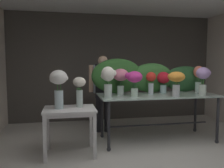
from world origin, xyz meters
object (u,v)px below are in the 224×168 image
Objects in this scene: vase_lilac_peonies at (203,77)px; vase_scarlet_tulips at (151,80)px; florist at (103,85)px; vase_coral_ranunculus at (199,76)px; side_table_white at (70,114)px; vase_cream_lisianthus_tall at (79,89)px; vase_crimson_roses at (163,80)px; vase_white_roses_tall at (58,84)px; vase_magenta_stock at (134,79)px; vase_sunset_anemones at (176,80)px; vase_rosy_carnations at (121,77)px; vase_ivory_snapdragons at (108,79)px; display_table_glass at (158,101)px.

vase_scarlet_tulips is (-0.87, 0.31, -0.07)m from vase_lilac_peonies.
vase_coral_ranunculus is at bearing -17.10° from florist.
vase_cream_lisianthus_tall is (0.16, 0.06, 0.39)m from side_table_white.
vase_scarlet_tulips is 1.41m from vase_cream_lisianthus_tall.
vase_crimson_roses is at bearing 177.61° from vase_coral_ranunculus.
florist is 3.05× the size of vase_coral_ranunculus.
vase_white_roses_tall is (-2.69, -0.52, -0.06)m from vase_coral_ranunculus.
florist is 3.32× the size of vase_cream_lisianthus_tall.
vase_white_roses_tall is (-1.96, -0.55, -0.00)m from vase_crimson_roses.
vase_scarlet_tulips is (0.40, 0.24, -0.04)m from vase_magenta_stock.
side_table_white is 1.84× the size of vase_sunset_anemones.
florist is 1.39m from vase_white_roses_tall.
vase_crimson_roses is 0.74m from vase_coral_ranunculus.
vase_lilac_peonies is at bearing -29.35° from florist.
vase_magenta_stock is at bearing -167.77° from vase_coral_ranunculus.
vase_lilac_peonies is at bearing 2.01° from vase_cream_lisianthus_tall.
vase_magenta_stock is 0.92× the size of vase_rosy_carnations.
vase_lilac_peonies is (1.74, -0.03, 0.01)m from vase_ivory_snapdragons.
display_table_glass is 0.91m from vase_lilac_peonies.
side_table_white is 0.50m from vase_white_roses_tall.
display_table_glass is at bearing -134.24° from vase_crimson_roses.
vase_scarlet_tulips reaches higher than side_table_white.
vase_cream_lisianthus_tall reaches higher than side_table_white.
vase_lilac_peonies is (1.27, -0.07, 0.03)m from vase_magenta_stock.
vase_magenta_stock reaches higher than side_table_white.
florist reaches higher than vase_lilac_peonies.
florist is at bearing 150.65° from vase_lilac_peonies.
display_table_glass is 0.54m from vase_sunset_anemones.
vase_white_roses_tall is at bearing -170.32° from vase_magenta_stock.
vase_rosy_carnations is 1.19m from vase_white_roses_tall.
vase_ivory_snapdragons is at bearing 12.16° from vase_white_roses_tall.
side_table_white is at bearing -168.30° from vase_coral_ranunculus.
side_table_white is 1.66× the size of vase_cream_lisianthus_tall.
vase_sunset_anemones is at bearing -22.68° from vase_rosy_carnations.
vase_scarlet_tulips is (0.86, 0.28, -0.06)m from vase_ivory_snapdragons.
vase_white_roses_tall is 1.24× the size of vase_cream_lisianthus_tall.
vase_sunset_anemones is at bearing -84.87° from vase_crimson_roses.
vase_lilac_peonies is 0.85× the size of vase_white_roses_tall.
vase_magenta_stock is at bearing -163.14° from display_table_glass.
side_table_white is 0.42m from vase_cream_lisianthus_tall.
vase_scarlet_tulips is (-0.11, 0.08, 0.38)m from display_table_glass.
vase_cream_lisianthus_tall is at bearing -117.88° from florist.
vase_lilac_peonies is at bearing -1.04° from vase_ivory_snapdragons.
vase_scarlet_tulips is at bearing 16.15° from vase_cream_lisianthus_tall.
vase_sunset_anemones is at bearing -51.17° from display_table_glass.
vase_lilac_peonies reaches higher than vase_scarlet_tulips.
vase_rosy_carnations is (-1.60, -0.05, 0.01)m from vase_coral_ranunculus.
side_table_white is 2.63m from vase_coral_ranunculus.
florist is at bearing 86.46° from vase_ivory_snapdragons.
vase_coral_ranunculus is at bearing 1.82° from vase_rosy_carnations.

